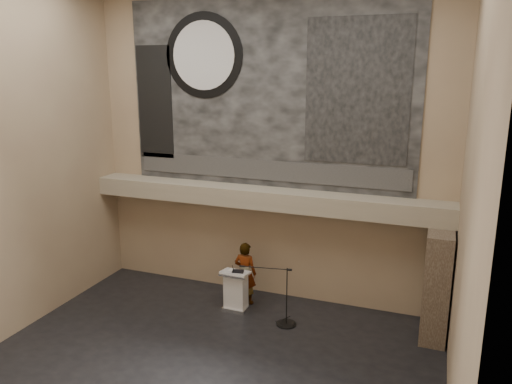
% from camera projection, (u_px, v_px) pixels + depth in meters
% --- Properties ---
extents(floor, '(10.00, 10.00, 0.00)m').
position_uv_depth(floor, '(205.00, 365.00, 10.99)').
color(floor, black).
rests_on(floor, ground).
extents(wall_back, '(10.00, 0.02, 8.50)m').
position_uv_depth(wall_back, '(266.00, 148.00, 13.60)').
color(wall_back, '#90765B').
rests_on(wall_back, floor).
extents(wall_front, '(10.00, 0.02, 8.50)m').
position_uv_depth(wall_front, '(57.00, 240.00, 6.33)').
color(wall_front, '#90765B').
rests_on(wall_front, floor).
extents(wall_left, '(0.02, 8.00, 8.50)m').
position_uv_depth(wall_left, '(8.00, 161.00, 11.67)').
color(wall_left, '#90765B').
rests_on(wall_left, floor).
extents(wall_right, '(0.02, 8.00, 8.50)m').
position_uv_depth(wall_right, '(470.00, 200.00, 8.26)').
color(wall_right, '#90765B').
rests_on(wall_right, floor).
extents(soffit, '(10.00, 0.80, 0.50)m').
position_uv_depth(soffit, '(261.00, 198.00, 13.55)').
color(soffit, gray).
rests_on(soffit, wall_back).
extents(sprinkler_left, '(0.04, 0.04, 0.06)m').
position_uv_depth(sprinkler_left, '(208.00, 203.00, 14.12)').
color(sprinkler_left, '#B2893D').
rests_on(sprinkler_left, soffit).
extents(sprinkler_right, '(0.04, 0.04, 0.06)m').
position_uv_depth(sprinkler_right, '(329.00, 215.00, 12.92)').
color(sprinkler_right, '#B2893D').
rests_on(sprinkler_right, soffit).
extents(banner, '(8.00, 0.05, 5.00)m').
position_uv_depth(banner, '(266.00, 94.00, 13.22)').
color(banner, black).
rests_on(banner, wall_back).
extents(banner_text_strip, '(7.76, 0.02, 0.55)m').
position_uv_depth(banner_text_strip, '(265.00, 170.00, 13.68)').
color(banner_text_strip, '#303030').
rests_on(banner_text_strip, banner).
extents(banner_clock_rim, '(2.30, 0.02, 2.30)m').
position_uv_depth(banner_clock_rim, '(204.00, 56.00, 13.56)').
color(banner_clock_rim, black).
rests_on(banner_clock_rim, banner).
extents(banner_clock_face, '(1.84, 0.02, 1.84)m').
position_uv_depth(banner_clock_face, '(203.00, 56.00, 13.54)').
color(banner_clock_face, silver).
rests_on(banner_clock_face, banner).
extents(banner_building_print, '(2.60, 0.02, 3.60)m').
position_uv_depth(banner_building_print, '(357.00, 92.00, 12.34)').
color(banner_building_print, black).
rests_on(banner_building_print, banner).
extents(banner_brick_print, '(1.10, 0.02, 3.20)m').
position_uv_depth(banner_brick_print, '(155.00, 103.00, 14.42)').
color(banner_brick_print, black).
rests_on(banner_brick_print, banner).
extents(stone_pier, '(0.60, 1.40, 2.70)m').
position_uv_depth(stone_pier, '(437.00, 284.00, 11.94)').
color(stone_pier, '#423429').
rests_on(stone_pier, floor).
extents(lectern, '(0.74, 0.54, 1.14)m').
position_uv_depth(lectern, '(236.00, 290.00, 13.44)').
color(lectern, silver).
rests_on(lectern, floor).
extents(binder, '(0.36, 0.31, 0.04)m').
position_uv_depth(binder, '(238.00, 272.00, 13.24)').
color(binder, black).
rests_on(binder, lectern).
extents(papers, '(0.24, 0.30, 0.00)m').
position_uv_depth(papers, '(231.00, 270.00, 13.35)').
color(papers, silver).
rests_on(papers, lectern).
extents(speaker_person, '(0.66, 0.45, 1.77)m').
position_uv_depth(speaker_person, '(245.00, 273.00, 13.73)').
color(speaker_person, beige).
rests_on(speaker_person, floor).
extents(mic_stand, '(1.45, 0.52, 1.54)m').
position_uv_depth(mic_stand, '(285.00, 316.00, 12.70)').
color(mic_stand, black).
rests_on(mic_stand, floor).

